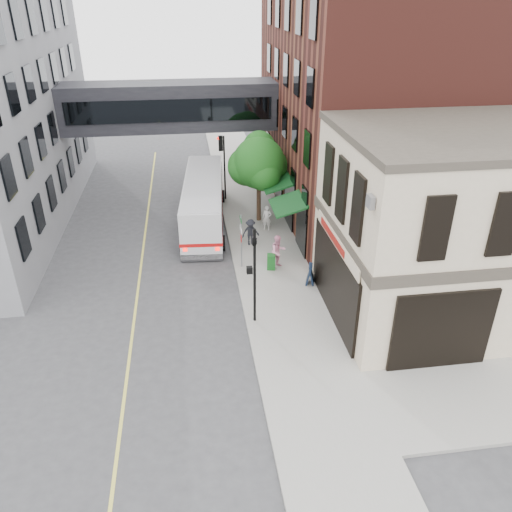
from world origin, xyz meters
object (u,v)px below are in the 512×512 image
object	(u,v)px
bus	(204,200)
sandwich_board	(310,274)
newspaper_box	(271,262)
pedestrian_b	(278,251)
pedestrian_a	(267,218)
pedestrian_c	(250,232)

from	to	relation	value
bus	sandwich_board	size ratio (longest dim) A/B	10.12
newspaper_box	sandwich_board	xyz separation A→B (m)	(1.69, -1.75, 0.11)
pedestrian_b	sandwich_board	size ratio (longest dim) A/B	1.72
pedestrian_a	pedestrian_b	size ratio (longest dim) A/B	0.85
pedestrian_c	newspaper_box	world-z (taller)	pedestrian_c
bus	newspaper_box	size ratio (longest dim) A/B	12.64
bus	pedestrian_a	xyz separation A→B (m)	(3.75, -1.82, -0.67)
pedestrian_b	pedestrian_c	size ratio (longest dim) A/B	1.16
bus	newspaper_box	xyz separation A→B (m)	(3.18, -6.75, -1.02)
pedestrian_a	sandwich_board	distance (m)	6.78
sandwich_board	bus	bearing A→B (deg)	136.88
pedestrian_b	newspaper_box	world-z (taller)	pedestrian_b
bus	pedestrian_c	distance (m)	4.51
pedestrian_a	bus	bearing A→B (deg)	175.09
bus	pedestrian_a	size ratio (longest dim) A/B	6.92
sandwich_board	pedestrian_c	bearing A→B (deg)	133.54
bus	pedestrian_a	distance (m)	4.22
pedestrian_b	pedestrian_c	distance (m)	3.06
pedestrian_c	sandwich_board	xyz separation A→B (m)	(2.39, -4.79, -0.25)
pedestrian_a	newspaper_box	distance (m)	4.98
pedestrian_c	sandwich_board	bearing A→B (deg)	-71.15
newspaper_box	bus	bearing A→B (deg)	125.65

